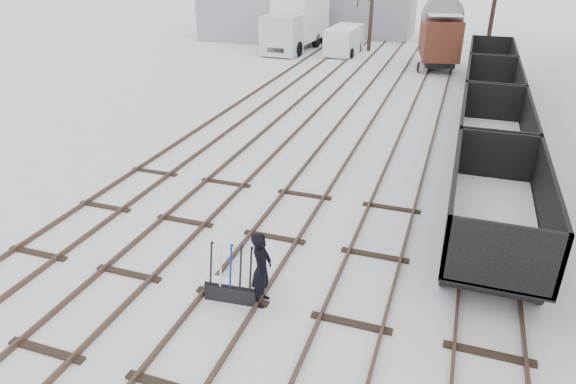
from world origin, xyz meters
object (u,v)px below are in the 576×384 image
ground_frame (232,289)px  box_van_wagon (440,36)px  freight_wagon_a (494,222)px  panel_van (344,40)px  crane (253,10)px  worker (262,269)px  lorry (297,23)px

ground_frame → box_van_wagon: size_ratio=0.28×
box_van_wagon → freight_wagon_a: bearing=-91.9°
panel_van → crane: 9.58m
ground_frame → box_van_wagon: box_van_wagon is taller
freight_wagon_a → box_van_wagon: size_ratio=1.19×
panel_van → crane: size_ratio=0.48×
crane → box_van_wagon: bearing=-29.1°
worker → crane: (-14.23, 33.81, 1.63)m
freight_wagon_a → ground_frame: bearing=-144.3°
lorry → ground_frame: bearing=-71.3°
crane → lorry: bearing=-35.5°
crane → panel_van: bearing=-28.1°
freight_wagon_a → lorry: lorry is taller
freight_wagon_a → panel_van: (-10.54, 26.46, 0.09)m
lorry → panel_van: 4.29m
box_van_wagon → panel_van: box_van_wagon is taller
freight_wagon_a → panel_van: size_ratio=1.32×
freight_wagon_a → crane: crane is taller
box_van_wagon → crane: bearing=149.7°
ground_frame → lorry: (-8.68, 31.47, 1.75)m
panel_van → crane: crane is taller
ground_frame → box_van_wagon: 28.07m
lorry → crane: crane is taller
ground_frame → crane: size_ratio=0.15×
ground_frame → worker: worker is taller
freight_wagon_a → lorry: size_ratio=0.71×
lorry → panel_van: size_ratio=1.87×
box_van_wagon → panel_van: size_ratio=1.11×
ground_frame → freight_wagon_a: freight_wagon_a is taller
freight_wagon_a → crane: (-19.46, 29.62, 1.63)m
crane → worker: bearing=-75.8°
freight_wagon_a → lorry: (-14.66, 27.18, 1.06)m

